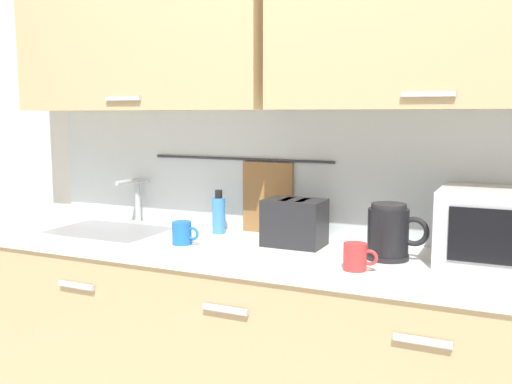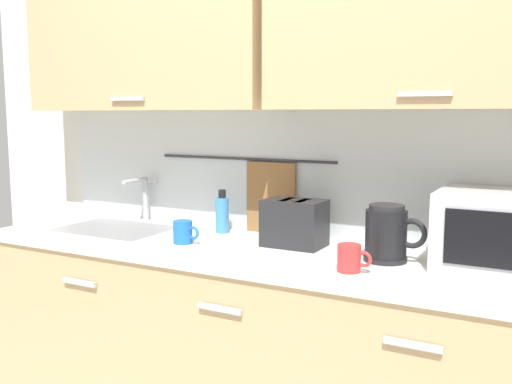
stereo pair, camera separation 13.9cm
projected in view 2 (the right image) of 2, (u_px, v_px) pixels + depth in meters
counter_unit at (258, 352)px, 2.38m from camera, size 2.53×0.64×0.90m
back_wall_assembly at (286, 93)px, 2.43m from camera, size 3.70×0.41×2.50m
sink_faucet at (143, 193)px, 2.86m from camera, size 0.09×0.17×0.22m
microwave at (508, 231)px, 1.96m from camera, size 0.46×0.35×0.27m
electric_kettle at (387, 234)px, 2.09m from camera, size 0.23×0.16×0.21m
dish_soap_bottle at (222, 214)px, 2.59m from camera, size 0.06×0.06×0.20m
mug_near_sink at (183, 232)px, 2.38m from camera, size 0.12×0.08×0.09m
toaster at (295, 223)px, 2.33m from camera, size 0.26×0.17×0.19m
mug_by_kettle at (350, 258)px, 1.95m from camera, size 0.12×0.08×0.09m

